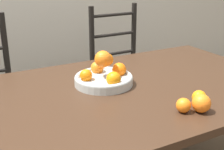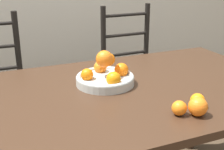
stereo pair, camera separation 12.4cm
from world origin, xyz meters
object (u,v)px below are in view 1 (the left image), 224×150
at_px(orange_loose_1, 201,103).
at_px(chair_right, 122,76).
at_px(orange_loose_0, 199,97).
at_px(orange_loose_2, 183,105).
at_px(fruit_bowl, 104,75).

relative_size(orange_loose_1, chair_right, 0.07).
bearing_deg(chair_right, orange_loose_0, -104.69).
bearing_deg(chair_right, orange_loose_1, -106.14).
height_order(orange_loose_0, orange_loose_1, orange_loose_1).
distance_m(orange_loose_1, orange_loose_2, 0.07).
bearing_deg(orange_loose_2, orange_loose_0, 14.24).
bearing_deg(orange_loose_2, chair_right, 71.80).
relative_size(fruit_bowl, chair_right, 0.28).
bearing_deg(orange_loose_0, chair_right, 76.70).
height_order(orange_loose_1, orange_loose_2, orange_loose_1).
bearing_deg(chair_right, fruit_bowl, -127.73).
distance_m(orange_loose_1, chair_right, 1.22).
xyz_separation_m(fruit_bowl, chair_right, (0.51, 0.69, -0.32)).
height_order(fruit_bowl, orange_loose_0, fruit_bowl).
relative_size(fruit_bowl, orange_loose_1, 3.76).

